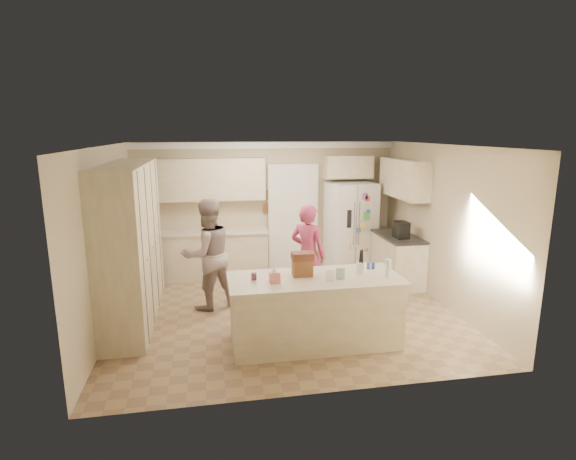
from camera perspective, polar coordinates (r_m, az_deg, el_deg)
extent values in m
cube|color=#8F7852|center=(7.25, -0.29, -10.40)|extent=(5.20, 4.60, 0.02)
cube|color=white|center=(6.68, -0.32, 10.78)|extent=(5.20, 4.60, 0.02)
cube|color=#C1B190|center=(9.09, -2.81, 2.93)|extent=(5.20, 0.02, 2.60)
cube|color=#C1B190|center=(4.67, 4.60, -6.44)|extent=(5.20, 0.02, 2.60)
cube|color=#C1B190|center=(6.90, -22.17, -1.08)|extent=(0.02, 4.60, 2.60)
cube|color=#C1B190|center=(7.72, 19.14, 0.52)|extent=(0.02, 4.60, 2.60)
cube|color=white|center=(8.91, -2.86, 10.69)|extent=(5.20, 0.08, 0.12)
cube|color=beige|center=(7.07, -19.31, -1.60)|extent=(0.60, 2.60, 2.35)
cube|color=beige|center=(8.90, -9.86, -3.13)|extent=(2.20, 0.60, 0.88)
cube|color=beige|center=(8.78, -9.98, -0.25)|extent=(2.24, 0.63, 0.04)
cube|color=beige|center=(8.75, -10.23, 6.34)|extent=(2.20, 0.35, 0.80)
cube|color=black|center=(9.19, 0.63, 1.46)|extent=(0.90, 0.06, 2.10)
cube|color=white|center=(9.15, 0.67, 1.42)|extent=(1.02, 0.03, 2.22)
cube|color=brown|center=(9.01, -2.67, 4.46)|extent=(0.15, 0.02, 0.20)
cube|color=brown|center=(9.05, -2.65, 2.77)|extent=(0.15, 0.02, 0.20)
cube|color=white|center=(9.16, 7.93, 0.35)|extent=(0.99, 0.81, 1.80)
cube|color=gray|center=(8.83, 8.64, -0.13)|extent=(0.02, 0.02, 1.78)
cube|color=black|center=(8.70, 7.34, 1.41)|extent=(0.22, 0.03, 0.35)
cylinder|color=silver|center=(8.77, 8.39, 0.79)|extent=(0.02, 0.02, 0.85)
cylinder|color=silver|center=(8.80, 9.01, 0.82)|extent=(0.02, 0.02, 0.85)
cube|color=beige|center=(9.17, 7.67, 7.96)|extent=(0.95, 0.35, 0.45)
cube|color=beige|center=(8.65, 13.74, -3.76)|extent=(0.60, 1.20, 0.88)
cube|color=#2D2B28|center=(8.54, 13.83, -0.80)|extent=(0.63, 1.24, 0.04)
cube|color=beige|center=(8.60, 14.49, 6.37)|extent=(0.35, 1.50, 0.70)
cube|color=black|center=(8.30, 14.20, 0.02)|extent=(0.22, 0.28, 0.30)
cube|color=beige|center=(6.12, 3.38, -10.33)|extent=(2.20, 0.90, 0.88)
cube|color=beige|center=(5.95, 3.44, -6.25)|extent=(2.28, 0.96, 0.05)
cylinder|color=white|center=(6.15, 9.26, -4.80)|extent=(0.13, 0.13, 0.15)
cube|color=pink|center=(5.73, -1.70, -5.99)|extent=(0.13, 0.13, 0.14)
cone|color=white|center=(5.70, -1.70, -4.94)|extent=(0.08, 0.08, 0.08)
cube|color=brown|center=(5.97, 1.83, -4.81)|extent=(0.26, 0.18, 0.22)
cube|color=#592D1E|center=(5.93, 1.84, -3.33)|extent=(0.28, 0.20, 0.10)
cylinder|color=#59263F|center=(5.85, -4.35, -5.88)|extent=(0.07, 0.07, 0.09)
cube|color=white|center=(5.77, 5.37, -5.79)|extent=(0.12, 0.06, 0.16)
cube|color=silver|center=(5.86, 6.66, -5.54)|extent=(0.12, 0.05, 0.16)
cylinder|color=silver|center=(6.06, 12.59, -4.75)|extent=(0.07, 0.07, 0.24)
cylinder|color=#334196|center=(6.37, 10.19, -4.51)|extent=(0.05, 0.05, 0.09)
cylinder|color=#334196|center=(6.39, 10.78, -4.47)|extent=(0.05, 0.05, 0.09)
imported|color=gray|center=(7.24, -10.16, -3.06)|extent=(1.07, 0.98, 1.78)
imported|color=#B93A7C|center=(7.34, 2.55, -3.11)|extent=(0.73, 0.70, 1.68)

